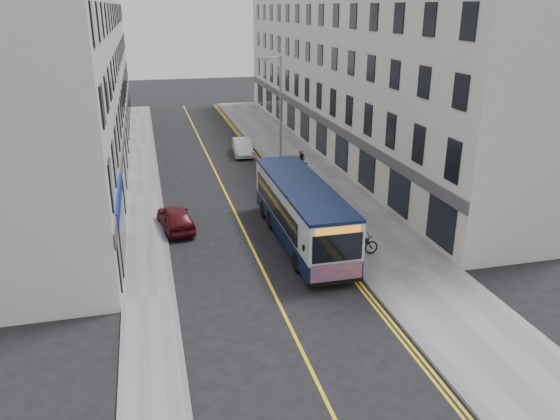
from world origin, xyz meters
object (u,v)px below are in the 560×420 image
car_maroon (176,218)px  car_white (242,147)px  city_bus (301,210)px  pedestrian_far (302,165)px  pedestrian_near (301,162)px  bicycle (359,245)px  streetlamp (279,112)px

car_maroon → car_white: bearing=-120.9°
city_bus → car_white: size_ratio=2.66×
car_white → pedestrian_far: bearing=-63.7°
pedestrian_near → car_white: bearing=117.1°
pedestrian_near → bicycle: bearing=-90.4°
pedestrian_near → pedestrian_far: pedestrian_near is taller
pedestrian_far → car_maroon: bearing=-155.5°
car_white → car_maroon: car_maroon is taller
streetlamp → bicycle: bearing=-88.2°
streetlamp → car_white: size_ratio=2.05×
pedestrian_near → car_maroon: pedestrian_near is taller
bicycle → car_white: (-1.89, 19.75, 0.02)m
pedestrian_far → car_maroon: pedestrian_far is taller
bicycle → car_maroon: size_ratio=0.50×
car_white → car_maroon: size_ratio=1.03×
streetlamp → city_bus: (-1.66, -11.18, -2.74)m
city_bus → car_maroon: size_ratio=2.74×
bicycle → pedestrian_near: size_ratio=1.08×
pedestrian_near → streetlamp: bearing=162.9°
pedestrian_near → car_maroon: 11.71m
car_white → streetlamp: bearing=-72.0°
bicycle → car_maroon: 9.71m
city_bus → bicycle: city_bus is taller
streetlamp → bicycle: size_ratio=4.23×
streetlamp → car_maroon: 11.68m
streetlamp → bicycle: streetlamp is taller
city_bus → car_maroon: city_bus is taller
bicycle → car_maroon: car_maroon is taller
bicycle → pedestrian_near: pedestrian_near is taller
pedestrian_near → car_maroon: (-8.97, -7.53, -0.35)m
streetlamp → pedestrian_far: 3.83m
car_white → car_maroon: 15.47m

